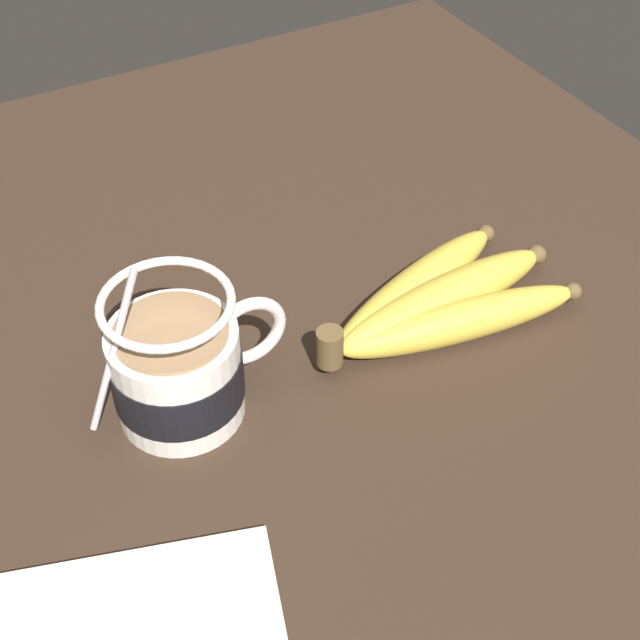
{
  "coord_description": "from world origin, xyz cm",
  "views": [
    {
      "loc": [
        -14.0,
        -39.08,
        51.73
      ],
      "look_at": [
        7.88,
        1.05,
        8.07
      ],
      "focal_mm": 50.0,
      "sensor_mm": 36.0,
      "label": 1
    }
  ],
  "objects": [
    {
      "name": "coffee_mug",
      "position": [
        -2.6,
        1.95,
        7.6
      ],
      "size": [
        14.87,
        9.09,
        13.79
      ],
      "color": "white",
      "rests_on": "table"
    },
    {
      "name": "banana_bunch",
      "position": [
        18.46,
        1.05,
        5.21
      ],
      "size": [
        22.26,
        12.34,
        4.16
      ],
      "color": "brown",
      "rests_on": "table"
    },
    {
      "name": "table",
      "position": [
        0.0,
        0.0,
        1.73
      ],
      "size": [
        100.96,
        100.96,
        3.47
      ],
      "color": "#332319",
      "rests_on": "ground"
    }
  ]
}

